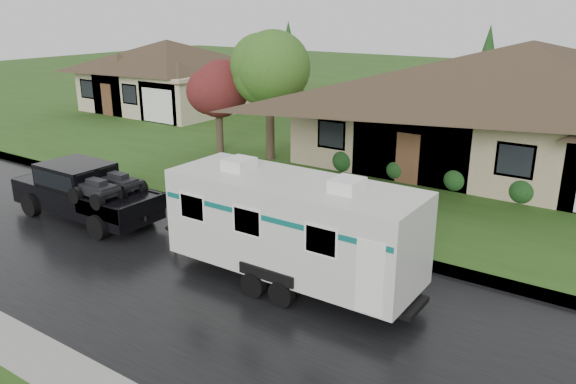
% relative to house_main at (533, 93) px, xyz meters
% --- Properties ---
extents(ground, '(140.00, 140.00, 0.00)m').
position_rel_house_main_xyz_m(ground, '(-2.29, -13.84, -3.59)').
color(ground, '#294917').
rests_on(ground, ground).
extents(road, '(140.00, 8.00, 0.01)m').
position_rel_house_main_xyz_m(road, '(-2.29, -15.84, -3.59)').
color(road, black).
rests_on(road, ground).
extents(curb, '(140.00, 0.50, 0.15)m').
position_rel_house_main_xyz_m(curb, '(-2.29, -11.59, -3.52)').
color(curb, gray).
rests_on(curb, ground).
extents(lawn, '(140.00, 26.00, 0.15)m').
position_rel_house_main_xyz_m(lawn, '(-2.29, 1.16, -3.52)').
color(lawn, '#294917').
rests_on(lawn, ground).
extents(house_main, '(19.44, 10.80, 6.90)m').
position_rel_house_main_xyz_m(house_main, '(0.00, 0.00, 0.00)').
color(house_main, gray).
rests_on(house_main, lawn).
extents(house_far, '(10.80, 8.64, 5.80)m').
position_rel_house_main_xyz_m(house_far, '(-24.07, 2.02, -0.62)').
color(house_far, '#BBAA8B').
rests_on(house_far, lawn).
extents(tree_left_green, '(3.56, 3.56, 5.89)m').
position_rel_house_main_xyz_m(tree_left_green, '(-10.48, -4.81, 0.64)').
color(tree_left_green, '#382B1E').
rests_on(tree_left_green, lawn).
extents(tree_red, '(2.77, 2.77, 4.59)m').
position_rel_house_main_xyz_m(tree_red, '(-13.30, -5.20, -0.27)').
color(tree_red, '#382B1E').
rests_on(tree_red, lawn).
extents(shrub_row, '(13.60, 1.00, 1.00)m').
position_rel_house_main_xyz_m(shrub_row, '(-0.29, -4.54, -2.94)').
color(shrub_row, '#143814').
rests_on(shrub_row, lawn).
extents(pickup_truck, '(5.82, 2.21, 1.94)m').
position_rel_house_main_xyz_m(pickup_truck, '(-11.44, -14.58, -2.55)').
color(pickup_truck, black).
rests_on(pickup_truck, ground).
extents(travel_trailer, '(7.18, 2.52, 3.22)m').
position_rel_house_main_xyz_m(travel_trailer, '(-2.63, -14.58, -1.88)').
color(travel_trailer, silver).
rests_on(travel_trailer, ground).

